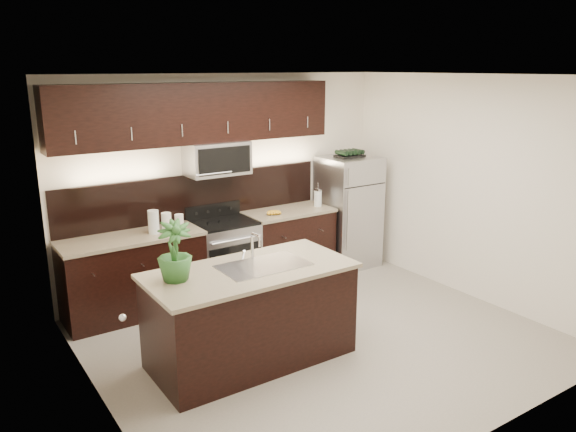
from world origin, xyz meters
name	(u,v)px	position (x,y,z in m)	size (l,w,h in m)	color
ground	(321,338)	(0.00, 0.00, 0.00)	(4.50, 4.50, 0.00)	gray
room_walls	(317,183)	(-0.11, -0.04, 1.70)	(4.52, 4.02, 2.71)	silver
counter_run	(209,260)	(-0.46, 1.69, 0.47)	(3.51, 0.65, 0.94)	black
upper_fixtures	(201,122)	(-0.43, 1.84, 2.14)	(3.49, 0.40, 1.66)	black
island	(251,314)	(-0.83, 0.03, 0.47)	(1.96, 0.96, 0.94)	black
sink_faucet	(263,264)	(-0.68, 0.04, 0.96)	(0.84, 0.50, 0.28)	silver
refrigerator	(348,212)	(1.70, 1.63, 0.78)	(0.76, 0.68, 1.57)	#B2B2B7
wine_rack	(350,154)	(1.70, 1.63, 1.61)	(0.39, 0.24, 0.09)	black
plant	(175,251)	(-1.52, 0.14, 1.21)	(0.30, 0.30, 0.54)	#295C24
canisters	(163,222)	(-1.05, 1.62, 1.06)	(0.40, 0.16, 0.27)	silver
french_press	(318,198)	(1.17, 1.64, 1.06)	(0.11, 0.11, 0.32)	silver
bananas	(269,213)	(0.38, 1.61, 0.97)	(0.19, 0.15, 0.06)	#C78D1C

